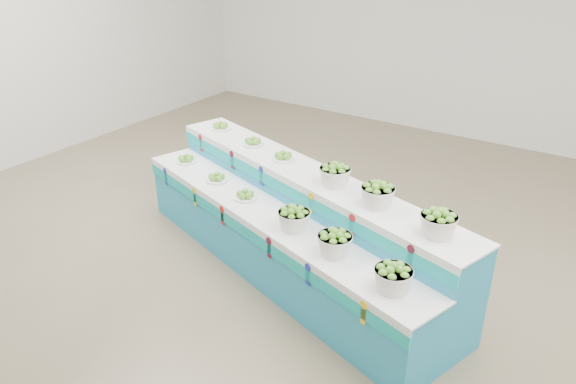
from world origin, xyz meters
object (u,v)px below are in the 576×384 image
(display_stand, at_px, (288,224))
(basket_lower_left, at_px, (294,218))
(plate_upper_mid, at_px, (253,141))
(basket_upper_right, at_px, (439,223))

(display_stand, height_order, basket_lower_left, display_stand)
(basket_lower_left, distance_m, plate_upper_mid, 1.44)
(basket_lower_left, height_order, plate_upper_mid, plate_upper_mid)
(display_stand, distance_m, basket_upper_right, 1.72)
(display_stand, bearing_deg, basket_upper_right, 8.89)
(basket_lower_left, xyz_separation_m, basket_upper_right, (1.28, 0.11, 0.30))
(plate_upper_mid, distance_m, basket_upper_right, 2.52)
(plate_upper_mid, bearing_deg, basket_lower_left, -37.99)
(display_stand, xyz_separation_m, plate_upper_mid, (-0.82, 0.52, 0.56))
(display_stand, bearing_deg, basket_lower_left, -31.99)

